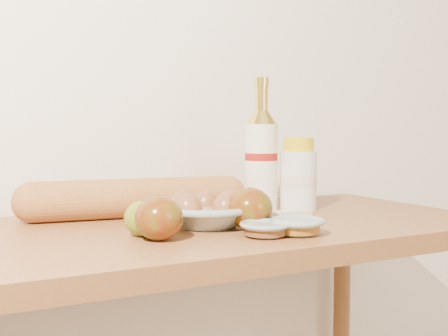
{
  "coord_description": "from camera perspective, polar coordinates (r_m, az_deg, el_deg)",
  "views": [
    {
      "loc": [
        -0.54,
        0.11,
        1.1
      ],
      "look_at": [
        0.0,
        1.15,
        1.02
      ],
      "focal_mm": 45.0,
      "sensor_mm": 36.0,
      "label": 1
    }
  ],
  "objects": [
    {
      "name": "apple_yellowgreen",
      "position": [
        1.07,
        -8.2,
        -5.08
      ],
      "size": [
        0.1,
        0.1,
        0.07
      ],
      "rotation": [
        0.0,
        0.0,
        0.37
      ],
      "color": "olive",
      "rests_on": "table"
    },
    {
      "name": "sugar_bowl",
      "position": [
        1.06,
        4.19,
        -6.2
      ],
      "size": [
        0.12,
        0.12,
        0.03
      ],
      "rotation": [
        0.0,
        0.0,
        0.28
      ],
      "color": "#8E9B95",
      "rests_on": "table"
    },
    {
      "name": "back_wall",
      "position": [
        1.51,
        -6.46,
        11.52
      ],
      "size": [
        3.5,
        0.02,
        2.6
      ],
      "primitive_type": "cube",
      "color": "white",
      "rests_on": "ground"
    },
    {
      "name": "apple_redgreen_right",
      "position": [
        1.13,
        2.67,
        -4.13
      ],
      "size": [
        0.11,
        0.11,
        0.08
      ],
      "rotation": [
        0.0,
        0.0,
        0.17
      ],
      "color": "maroon",
      "rests_on": "table"
    },
    {
      "name": "syrup_bowl",
      "position": [
        1.09,
        7.44,
        -5.87
      ],
      "size": [
        0.14,
        0.14,
        0.03
      ],
      "rotation": [
        0.0,
        0.0,
        -0.43
      ],
      "color": "#8D9A95",
      "rests_on": "table"
    },
    {
      "name": "table",
      "position": [
        1.24,
        -0.65,
        -11.22
      ],
      "size": [
        1.2,
        0.6,
        0.9
      ],
      "color": "#A46534",
      "rests_on": "ground"
    },
    {
      "name": "apple_redgreen_front",
      "position": [
        1.02,
        -6.61,
        -5.08
      ],
      "size": [
        0.11,
        0.11,
        0.08
      ],
      "rotation": [
        0.0,
        0.0,
        0.34
      ],
      "color": "maroon",
      "rests_on": "table"
    },
    {
      "name": "cream_bottle",
      "position": [
        1.4,
        7.55,
        -0.88
      ],
      "size": [
        0.1,
        0.1,
        0.18
      ],
      "rotation": [
        0.0,
        0.0,
        -0.11
      ],
      "color": "white",
      "rests_on": "table"
    },
    {
      "name": "egg_bowl",
      "position": [
        1.16,
        -1.81,
        -4.51
      ],
      "size": [
        0.27,
        0.27,
        0.07
      ],
      "rotation": [
        0.0,
        0.0,
        -0.4
      ],
      "color": "#8D9994",
      "rests_on": "table"
    },
    {
      "name": "bourbon_bottle",
      "position": [
        1.37,
        3.81,
        1.06
      ],
      "size": [
        0.1,
        0.1,
        0.32
      ],
      "rotation": [
        0.0,
        0.0,
        0.36
      ],
      "color": "white",
      "rests_on": "table"
    },
    {
      "name": "butter_stick",
      "position": [
        1.2,
        6.54,
        -5.05
      ],
      "size": [
        0.1,
        0.03,
        0.03
      ],
      "rotation": [
        0.0,
        0.0,
        -0.04
      ],
      "color": "beige",
      "rests_on": "table"
    },
    {
      "name": "baguette",
      "position": [
        1.29,
        -8.94,
        -3.03
      ],
      "size": [
        0.54,
        0.15,
        0.09
      ],
      "rotation": [
        0.0,
        0.0,
        -0.12
      ],
      "color": "#C27B3B",
      "rests_on": "table"
    }
  ]
}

